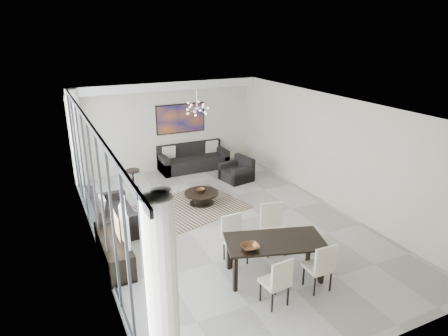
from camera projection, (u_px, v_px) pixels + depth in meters
room_shell at (244, 164)px, 9.37m from camera, size 6.00×9.00×2.90m
window_wall at (99, 187)px, 8.02m from camera, size 0.37×8.95×2.90m
soffit at (166, 86)px, 12.40m from camera, size 5.98×0.40×0.26m
painting at (181, 119)px, 13.12m from camera, size 1.68×0.04×0.98m
chandelier at (197, 108)px, 11.13m from camera, size 0.66×0.66×0.71m
rug at (189, 208)px, 10.51m from camera, size 3.13×2.66×0.01m
coffee_table at (202, 197)px, 10.71m from camera, size 0.93×0.93×0.33m
bowl_coffee at (201, 190)px, 10.70m from camera, size 0.26×0.26×0.08m
sofa_main at (193, 161)px, 13.34m from camera, size 2.25×0.92×0.82m
loveseat at (111, 217)px, 9.36m from camera, size 0.93×1.66×0.83m
armchair at (237, 172)px, 12.35m from camera, size 0.95×0.98×0.71m
side_table at (133, 176)px, 11.65m from camera, size 0.42×0.42×0.57m
tv_console at (114, 250)px, 7.99m from camera, size 0.49×1.75×0.55m
television at (120, 222)px, 7.83m from camera, size 0.32×1.15×0.66m
dining_table at (275, 245)px, 7.43m from camera, size 2.01×1.40×0.76m
dining_chair_sw at (278, 280)px, 6.64m from camera, size 0.46×0.46×0.93m
dining_chair_se at (321, 265)px, 7.03m from camera, size 0.45×0.45×0.95m
dining_chair_nw at (234, 235)px, 7.99m from camera, size 0.45×0.45×0.97m
dining_chair_ne at (273, 224)px, 8.34m from camera, size 0.57×0.57×1.05m
bowl_dining at (250, 247)px, 7.10m from camera, size 0.36×0.36×0.08m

